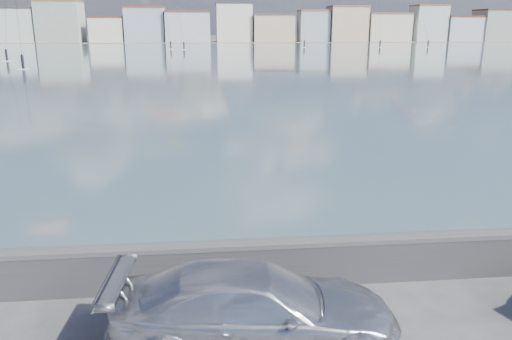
{
  "coord_description": "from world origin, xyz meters",
  "views": [
    {
      "loc": [
        -0.08,
        -6.84,
        5.32
      ],
      "look_at": [
        1.0,
        4.0,
        2.2
      ],
      "focal_mm": 35.0,
      "sensor_mm": 36.0,
      "label": 1
    }
  ],
  "objects": [
    {
      "name": "seawall",
      "position": [
        0.0,
        2.7,
        0.58
      ],
      "size": [
        400.0,
        0.36,
        1.08
      ],
      "color": "#28282B",
      "rests_on": "ground"
    },
    {
      "name": "far_shore_strip",
      "position": [
        0.0,
        200.0,
        0.01
      ],
      "size": [
        500.0,
        60.0,
        0.0
      ],
      "primitive_type": "cube",
      "color": "#4C473D",
      "rests_on": "ground"
    },
    {
      "name": "far_buildings",
      "position": [
        1.31,
        186.0,
        6.03
      ],
      "size": [
        240.79,
        13.26,
        14.6
      ],
      "color": "white",
      "rests_on": "ground"
    },
    {
      "name": "bay_water",
      "position": [
        0.0,
        91.5,
        0.01
      ],
      "size": [
        500.0,
        177.0,
        0.0
      ],
      "primitive_type": "cube",
      "color": "#3B5158",
      "rests_on": "ground"
    },
    {
      "name": "car_silver",
      "position": [
        0.65,
        0.62,
        0.71
      ],
      "size": [
        5.05,
        2.33,
        1.43
      ],
      "primitive_type": "imported",
      "rotation": [
        0.0,
        0.0,
        1.5
      ],
      "color": "#B2B3B8",
      "rests_on": "ground"
    }
  ]
}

